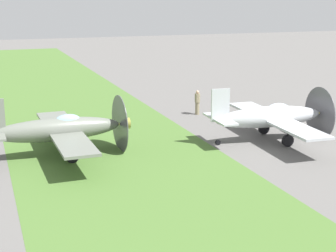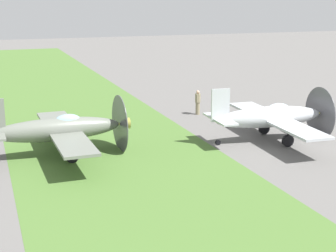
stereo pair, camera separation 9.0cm
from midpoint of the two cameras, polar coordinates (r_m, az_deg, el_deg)
name	(u,v)px [view 2 (the right image)]	position (r m, az deg, el deg)	size (l,w,h in m)	color
ground_plane	(282,142)	(30.58, 12.56, -1.74)	(160.00, 160.00, 0.00)	#605E5B
grass_verge	(120,160)	(26.81, -5.18, -3.70)	(120.00, 11.00, 0.01)	#476B2D
airplane_lead	(271,117)	(30.43, 11.38, 0.99)	(9.46, 7.49, 3.37)	#B2B7BC
airplane_wingman	(60,129)	(27.60, -11.76, -0.35)	(9.50, 7.55, 3.40)	slate
ground_crew_chief	(198,102)	(36.68, 3.37, 2.68)	(0.53, 0.41, 1.73)	#847A5B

